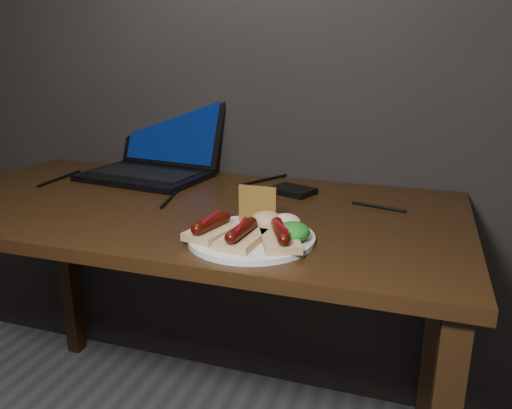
{
  "coord_description": "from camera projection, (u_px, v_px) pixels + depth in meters",
  "views": [
    {
      "loc": [
        0.56,
        0.27,
        1.13
      ],
      "look_at": [
        0.25,
        1.22,
        0.82
      ],
      "focal_mm": 35.0,
      "sensor_mm": 36.0,
      "label": 1
    }
  ],
  "objects": [
    {
      "name": "desk",
      "position": [
        185.0,
        236.0,
        1.31
      ],
      "size": [
        1.4,
        0.7,
        0.75
      ],
      "color": "#37200D",
      "rests_on": "ground"
    },
    {
      "name": "laptop",
      "position": [
        155.0,
        158.0,
        1.57
      ],
      "size": [
        0.41,
        0.38,
        0.25
      ],
      "color": "black",
      "rests_on": "desk"
    },
    {
      "name": "hard_drive",
      "position": [
        292.0,
        191.0,
        1.38
      ],
      "size": [
        0.14,
        0.12,
        0.02
      ],
      "primitive_type": "cube",
      "rotation": [
        0.0,
        0.0,
        -0.36
      ],
      "color": "black",
      "rests_on": "desk"
    },
    {
      "name": "desk_cables",
      "position": [
        203.0,
        188.0,
        1.42
      ],
      "size": [
        1.03,
        0.46,
        0.01
      ],
      "color": "black",
      "rests_on": "desk"
    },
    {
      "name": "plate",
      "position": [
        251.0,
        238.0,
        1.03
      ],
      "size": [
        0.29,
        0.29,
        0.01
      ],
      "primitive_type": "cylinder",
      "rotation": [
        0.0,
        0.0,
        0.11
      ],
      "color": "silver",
      "rests_on": "desk"
    },
    {
      "name": "bread_sausage_left",
      "position": [
        212.0,
        228.0,
        1.02
      ],
      "size": [
        0.1,
        0.13,
        0.04
      ],
      "color": "#DDC082",
      "rests_on": "plate"
    },
    {
      "name": "bread_sausage_center",
      "position": [
        241.0,
        235.0,
        0.98
      ],
      "size": [
        0.08,
        0.12,
        0.04
      ],
      "color": "#DDC082",
      "rests_on": "plate"
    },
    {
      "name": "bread_sausage_right",
      "position": [
        280.0,
        236.0,
        0.98
      ],
      "size": [
        0.11,
        0.13,
        0.04
      ],
      "color": "#DDC082",
      "rests_on": "plate"
    },
    {
      "name": "crispbread",
      "position": [
        257.0,
        205.0,
        1.09
      ],
      "size": [
        0.08,
        0.01,
        0.08
      ],
      "primitive_type": "cube",
      "color": "olive",
      "rests_on": "plate"
    },
    {
      "name": "salad_greens",
      "position": [
        293.0,
        232.0,
        1.0
      ],
      "size": [
        0.07,
        0.07,
        0.04
      ],
      "primitive_type": "ellipsoid",
      "color": "#155611",
      "rests_on": "plate"
    },
    {
      "name": "salsa_mound",
      "position": [
        267.0,
        221.0,
        1.06
      ],
      "size": [
        0.07,
        0.07,
        0.04
      ],
      "primitive_type": "ellipsoid",
      "color": "#A92310",
      "rests_on": "plate"
    },
    {
      "name": "coleslaw_mound",
      "position": [
        286.0,
        222.0,
        1.06
      ],
      "size": [
        0.06,
        0.06,
        0.04
      ],
      "primitive_type": "ellipsoid",
      "color": "white",
      "rests_on": "plate"
    }
  ]
}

